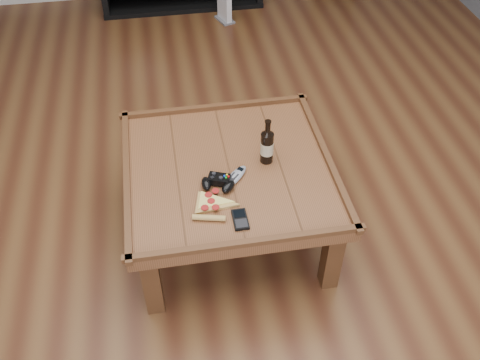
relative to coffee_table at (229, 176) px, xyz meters
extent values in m
plane|color=#472414|center=(0.00, 0.00, -0.39)|extent=(6.00, 6.00, 0.00)
cube|color=#573419|center=(0.00, 0.00, 0.03)|extent=(1.00, 1.00, 0.06)
cube|color=#472813|center=(-0.42, -0.42, -0.20)|extent=(0.08, 0.08, 0.39)
cube|color=#472813|center=(0.42, -0.42, -0.20)|extent=(0.08, 0.08, 0.39)
cube|color=#472813|center=(-0.42, 0.42, -0.20)|extent=(0.08, 0.08, 0.39)
cube|color=#472813|center=(0.42, 0.42, -0.20)|extent=(0.08, 0.08, 0.39)
cube|color=#472813|center=(0.00, 0.48, 0.07)|extent=(1.03, 0.03, 0.03)
cube|color=#472813|center=(0.00, -0.48, 0.07)|extent=(1.03, 0.03, 0.03)
cube|color=#472813|center=(0.48, 0.00, 0.07)|extent=(0.03, 1.03, 0.03)
cube|color=#472813|center=(-0.48, 0.00, 0.07)|extent=(0.03, 1.03, 0.03)
cube|color=black|center=(0.00, 2.75, -0.37)|extent=(1.40, 0.45, 0.04)
cylinder|color=black|center=(0.19, 0.02, 0.14)|extent=(0.06, 0.06, 0.17)
cone|color=black|center=(0.19, 0.02, 0.24)|extent=(0.06, 0.06, 0.03)
cylinder|color=black|center=(0.19, 0.02, 0.27)|extent=(0.03, 0.03, 0.06)
cylinder|color=black|center=(0.19, 0.02, 0.30)|extent=(0.03, 0.03, 0.01)
cylinder|color=beige|center=(0.19, 0.02, 0.14)|extent=(0.06, 0.06, 0.07)
cube|color=black|center=(-0.06, -0.10, 0.08)|extent=(0.12, 0.09, 0.03)
ellipsoid|color=black|center=(-0.12, -0.11, 0.08)|extent=(0.05, 0.08, 0.04)
ellipsoid|color=black|center=(-0.03, -0.15, 0.08)|extent=(0.09, 0.09, 0.04)
cylinder|color=black|center=(-0.08, -0.08, 0.10)|extent=(0.02, 0.02, 0.01)
cylinder|color=black|center=(-0.05, -0.11, 0.10)|extent=(0.02, 0.02, 0.01)
cylinder|color=yellow|center=(-0.02, -0.09, 0.10)|extent=(0.01, 0.01, 0.01)
cylinder|color=red|center=(-0.02, -0.11, 0.10)|extent=(0.01, 0.01, 0.01)
cylinder|color=#0C33CC|center=(-0.04, -0.10, 0.10)|extent=(0.01, 0.01, 0.01)
cylinder|color=#0C9919|center=(-0.03, -0.11, 0.10)|extent=(0.01, 0.01, 0.01)
cylinder|color=tan|center=(-0.14, -0.32, 0.07)|extent=(0.15, 0.06, 0.03)
cylinder|color=#AF161B|center=(-0.15, -0.26, 0.08)|extent=(0.03, 0.03, 0.00)
cylinder|color=#AF161B|center=(-0.10, -0.27, 0.08)|extent=(0.03, 0.03, 0.00)
cylinder|color=#AF161B|center=(-0.11, -0.23, 0.08)|extent=(0.03, 0.03, 0.00)
cylinder|color=#AF161B|center=(-0.12, -0.19, 0.08)|extent=(0.03, 0.03, 0.00)
cylinder|color=#AF161B|center=(-0.09, -0.17, 0.08)|extent=(0.03, 0.03, 0.00)
cube|color=black|center=(0.00, -0.35, 0.07)|extent=(0.06, 0.12, 0.01)
cube|color=black|center=(0.00, -0.32, 0.07)|extent=(0.05, 0.05, 0.00)
cube|color=black|center=(0.00, -0.38, 0.07)|extent=(0.05, 0.05, 0.00)
ellipsoid|color=gray|center=(0.02, -0.08, 0.07)|extent=(0.16, 0.17, 0.03)
cube|color=black|center=(0.05, -0.05, 0.08)|extent=(0.04, 0.04, 0.00)
cube|color=black|center=(0.01, -0.09, 0.08)|extent=(0.06, 0.07, 0.00)
cube|color=slate|center=(0.32, 2.35, -0.38)|extent=(0.17, 0.21, 0.02)
cube|color=white|center=(0.32, 2.35, -0.26)|extent=(0.10, 0.17, 0.22)
camera|label=1|loc=(-0.27, -1.88, 1.80)|focal=40.00mm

